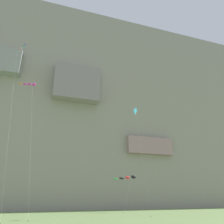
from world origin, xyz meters
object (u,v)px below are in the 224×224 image
kite_windsock_high_right (128,178)px  kite_banner_high_center (19,64)px  kite_windsock_upper_left (30,85)px  kite_diamond_far_right (136,116)px

kite_windsock_high_right → kite_banner_high_center: size_ratio=0.25×
kite_windsock_upper_left → kite_diamond_far_right: bearing=-6.6°
kite_windsock_high_right → kite_diamond_far_right: 13.49m
kite_diamond_far_right → kite_banner_high_center: 22.40m
kite_banner_high_center → kite_windsock_upper_left: (2.06, 1.50, -2.89)m
kite_windsock_high_right → kite_banner_high_center: bearing=-160.6°
kite_windsock_high_right → kite_banner_high_center: kite_banner_high_center is taller
kite_windsock_high_right → kite_windsock_upper_left: (-20.62, -6.48, 14.69)m
kite_windsock_high_right → kite_diamond_far_right: size_ratio=0.38×
kite_windsock_upper_left → kite_windsock_high_right: bearing=17.4°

